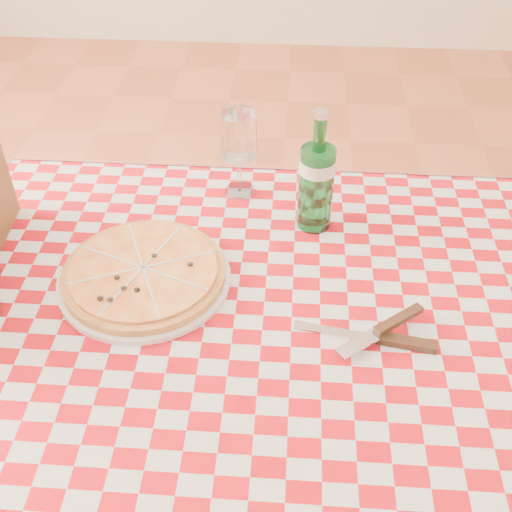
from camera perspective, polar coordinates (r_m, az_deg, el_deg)
The scene contains 6 objects.
dining_table at distance 1.27m, azimuth 0.72°, elevation -7.20°, with size 1.20×0.80×0.75m.
tablecloth at distance 1.21m, azimuth 0.76°, elevation -4.21°, with size 1.30×0.90×0.01m, color #9C0911.
pizza_plate at distance 1.25m, azimuth -9.95°, elevation -1.46°, with size 0.33×0.33×0.04m, color #D59347, non-canonical shape.
water_bottle at distance 1.31m, azimuth 5.45°, elevation 7.51°, with size 0.08×0.08×0.27m, color #186129, non-canonical shape.
wine_glass at distance 1.42m, azimuth -1.52°, elevation 9.03°, with size 0.08×0.08×0.20m, color white, non-canonical shape.
cutlery at distance 1.15m, azimuth 10.62°, elevation -6.86°, with size 0.27×0.22×0.03m, color silver, non-canonical shape.
Camera 1 is at (0.04, -0.85, 1.61)m, focal length 45.00 mm.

